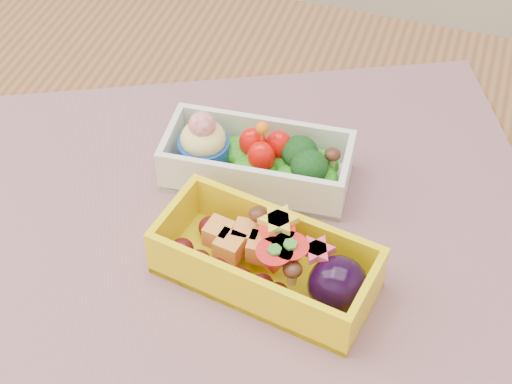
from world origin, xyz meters
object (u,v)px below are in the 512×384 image
(bento_white, at_px, (256,160))
(table, at_px, (233,316))
(placemat, at_px, (246,223))
(bento_yellow, at_px, (270,261))

(bento_white, bearing_deg, table, -90.62)
(placemat, distance_m, bento_white, 0.06)
(table, distance_m, bento_white, 0.16)
(table, relative_size, placemat, 2.21)
(table, relative_size, bento_yellow, 6.19)
(table, bearing_deg, placemat, 85.16)
(bento_white, height_order, bento_yellow, bento_white)
(placemat, relative_size, bento_yellow, 2.80)
(bento_white, xyz_separation_m, bento_yellow, (0.05, -0.11, 0.00))
(bento_yellow, bearing_deg, table, 162.26)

